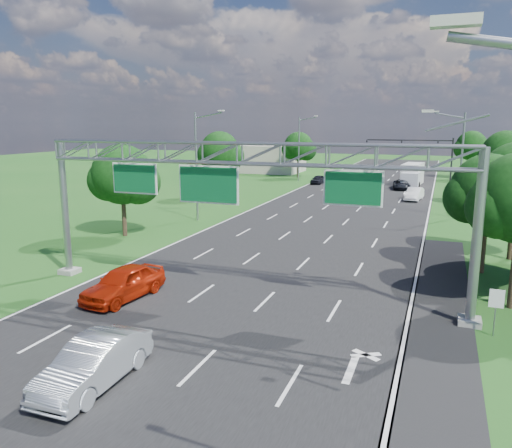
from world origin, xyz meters
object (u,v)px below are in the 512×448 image
at_px(traffic_signal, 426,150).
at_px(box_truck, 412,175).
at_px(sign_gantry, 241,165).
at_px(silver_sedan, 94,363).
at_px(red_coupe, 124,283).
at_px(regulatory_sign, 496,303).

distance_m(traffic_signal, box_truck, 4.04).
height_order(sign_gantry, silver_sedan, sign_gantry).
xyz_separation_m(traffic_signal, red_coupe, (-12.72, -55.60, -4.31)).
distance_m(sign_gantry, silver_sedan, 12.08).
bearing_deg(regulatory_sign, sign_gantry, 175.17).
relative_size(regulatory_sign, red_coupe, 0.42).
xyz_separation_m(traffic_signal, silver_sedan, (-8.48, -63.36, -4.35)).
bearing_deg(box_truck, red_coupe, -95.45).
bearing_deg(sign_gantry, regulatory_sign, -4.83).
relative_size(sign_gantry, regulatory_sign, 11.19).
xyz_separation_m(red_coupe, silver_sedan, (4.24, -7.76, -0.04)).
bearing_deg(red_coupe, box_truck, 85.27).
height_order(sign_gantry, box_truck, sign_gantry).
height_order(traffic_signal, silver_sedan, traffic_signal).
distance_m(red_coupe, silver_sedan, 8.84).
bearing_deg(silver_sedan, box_truck, 82.75).
relative_size(silver_sedan, box_truck, 0.57).
bearing_deg(silver_sedan, regulatory_sign, 33.76).
xyz_separation_m(red_coupe, box_truck, (11.00, 55.15, 0.69)).
bearing_deg(red_coupe, sign_gantry, 31.56).
xyz_separation_m(sign_gantry, regulatory_sign, (12.07, -1.02, -5.38)).
relative_size(regulatory_sign, traffic_signal, 0.17).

